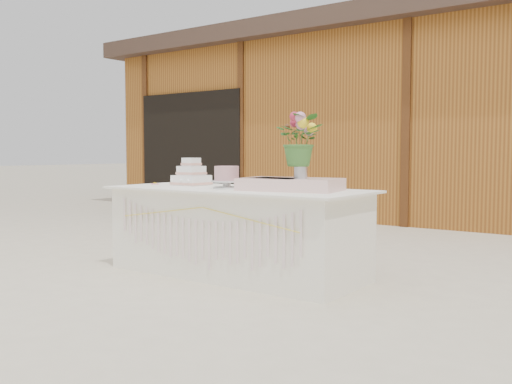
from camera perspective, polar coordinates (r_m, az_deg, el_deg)
ground at (r=5.15m, az=-1.98°, el=-8.21°), size 80.00×80.00×0.00m
barn at (r=10.45m, az=18.76°, el=7.01°), size 12.60×4.60×3.30m
cake_table at (r=5.08m, az=-2.03°, el=-3.94°), size 2.40×1.00×0.77m
wedding_cake at (r=5.53m, az=-6.48°, el=1.61°), size 0.30×0.30×0.26m
pink_cake_stand at (r=5.00m, az=-2.95°, el=1.61°), size 0.27×0.27×0.20m
satin_runner at (r=4.75m, az=3.47°, el=0.77°), size 0.88×0.61×0.10m
flower_vase at (r=4.67m, az=4.49°, el=2.25°), size 0.11×0.11×0.15m
bouquet at (r=4.67m, az=4.51°, el=5.77°), size 0.47×0.45×0.42m
loose_flowers at (r=5.79m, az=-8.95°, el=0.89°), size 0.16×0.36×0.02m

